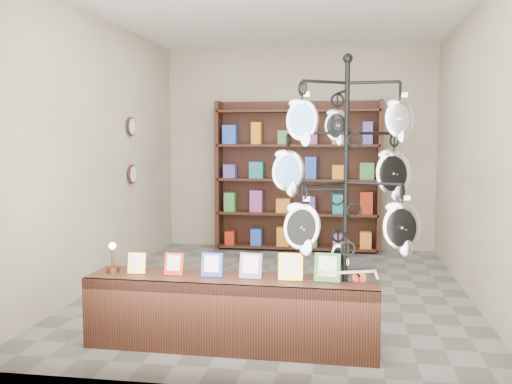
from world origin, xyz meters
TOP-DOWN VIEW (x-y plane):
  - ground at (0.00, 0.00)m, footprint 5.00×5.00m
  - room_envelope at (0.00, 0.00)m, footprint 5.00×5.00m
  - display_tree at (0.71, -1.74)m, footprint 1.18×1.15m
  - front_shelf at (-0.17, -1.76)m, footprint 2.30×0.51m
  - back_shelving at (0.00, 2.30)m, footprint 2.42×0.36m
  - wall_clocks at (-1.97, 0.80)m, footprint 0.03×0.24m

SIDE VIEW (x-z plane):
  - ground at x=0.00m, z-range 0.00..0.00m
  - front_shelf at x=-0.17m, z-range -0.12..0.69m
  - back_shelving at x=0.00m, z-range -0.07..2.13m
  - display_tree at x=0.71m, z-range 0.18..2.45m
  - wall_clocks at x=-1.97m, z-range 1.08..1.92m
  - room_envelope at x=0.00m, z-range -0.65..4.35m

